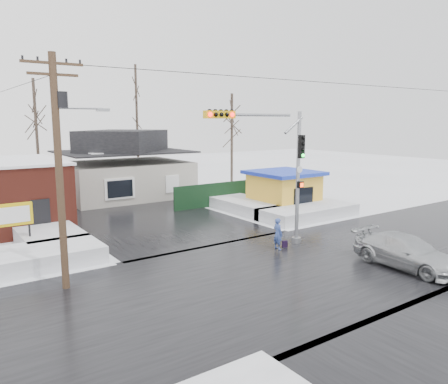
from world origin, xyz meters
TOP-DOWN VIEW (x-y plane):
  - ground at (0.00, 0.00)m, footprint 120.00×120.00m
  - road_ns at (0.00, 0.00)m, footprint 10.00×120.00m
  - road_ew at (0.00, 0.00)m, footprint 120.00×10.00m
  - snowbank_nw at (-9.00, 7.00)m, footprint 7.00×3.00m
  - snowbank_ne at (9.00, 7.00)m, footprint 7.00×3.00m
  - snowbank_nside_w at (-7.00, 12.00)m, footprint 3.00×8.00m
  - snowbank_nside_e at (7.00, 12.00)m, footprint 3.00×8.00m
  - traffic_signal at (2.43, 2.97)m, footprint 6.05×0.68m
  - utility_pole at (-7.93, 3.50)m, footprint 3.15×0.44m
  - marquee_sign at (-9.00, 9.49)m, footprint 2.20×0.21m
  - house at (2.00, 22.00)m, footprint 10.40×8.40m
  - kiosk at (9.50, 9.99)m, footprint 4.60×4.60m
  - fence at (6.50, 14.00)m, footprint 8.00×0.12m
  - tree_far_left at (-4.00, 26.00)m, footprint 3.00×3.00m
  - tree_far_mid at (6.00, 28.00)m, footprint 3.00×3.00m
  - tree_far_right at (12.00, 20.00)m, footprint 3.00×3.00m
  - pedestrian at (2.36, 2.67)m, footprint 0.39×0.60m
  - car at (5.21, -2.75)m, footprint 2.09×4.97m
  - shopping_bag at (2.88, 2.68)m, footprint 0.30×0.21m

SIDE VIEW (x-z plane):
  - ground at x=0.00m, z-range 0.00..0.00m
  - road_ns at x=0.00m, z-range 0.00..0.02m
  - road_ew at x=0.00m, z-range 0.00..0.02m
  - shopping_bag at x=2.88m, z-range 0.00..0.35m
  - snowbank_nw at x=-9.00m, z-range 0.00..0.80m
  - snowbank_ne at x=9.00m, z-range 0.00..0.80m
  - snowbank_nside_w at x=-7.00m, z-range 0.00..0.80m
  - snowbank_nside_e at x=7.00m, z-range 0.00..0.80m
  - car at x=5.21m, z-range 0.00..1.43m
  - pedestrian at x=2.36m, z-range 0.00..1.63m
  - fence at x=6.50m, z-range 0.00..1.80m
  - kiosk at x=9.50m, z-range 0.03..2.90m
  - marquee_sign at x=-9.00m, z-range 0.65..3.20m
  - house at x=2.00m, z-range -0.26..5.50m
  - traffic_signal at x=2.43m, z-range 1.04..8.04m
  - utility_pole at x=-7.93m, z-range 0.61..9.61m
  - tree_far_right at x=12.00m, z-range 2.66..11.66m
  - tree_far_left at x=-4.00m, z-range 2.95..12.95m
  - tree_far_mid at x=6.00m, z-range 3.54..15.54m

